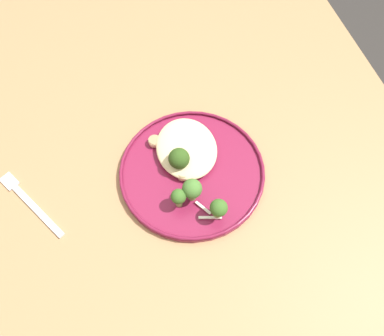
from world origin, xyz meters
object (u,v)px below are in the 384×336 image
(seared_scallop_center_golden, at_px, (180,147))
(seared_scallop_rear_pale, at_px, (185,133))
(seared_scallop_tilted_round, at_px, (189,161))
(dinner_fork, at_px, (30,202))
(seared_scallop_tiny_bay, at_px, (155,141))
(broccoli_floret_left_leaning, at_px, (179,197))
(seared_scallop_left_edge, at_px, (194,143))
(broccoli_floret_near_rim, at_px, (219,209))
(dinner_plate, at_px, (192,171))
(broccoli_floret_rear_charred, at_px, (179,159))
(seared_scallop_large_seared, at_px, (183,174))
(broccoli_floret_small_sprig, at_px, (192,189))

(seared_scallop_center_golden, bearing_deg, seared_scallop_rear_pale, -31.00)
(seared_scallop_tilted_round, distance_m, dinner_fork, 0.32)
(seared_scallop_tiny_bay, bearing_deg, broccoli_floret_left_leaning, -172.72)
(seared_scallop_left_edge, bearing_deg, broccoli_floret_left_leaning, 153.89)
(broccoli_floret_near_rim, bearing_deg, seared_scallop_left_edge, 2.01)
(dinner_plate, bearing_deg, broccoli_floret_rear_charred, 59.27)
(seared_scallop_center_golden, xyz_separation_m, seared_scallop_large_seared, (-0.06, 0.01, -0.00))
(seared_scallop_center_golden, distance_m, seared_scallop_left_edge, 0.03)
(dinner_plate, height_order, broccoli_floret_near_rim, broccoli_floret_near_rim)
(broccoli_floret_small_sprig, distance_m, broccoli_floret_left_leaning, 0.03)
(broccoli_floret_rear_charred, bearing_deg, broccoli_floret_near_rim, -158.79)
(seared_scallop_tiny_bay, xyz_separation_m, broccoli_floret_left_leaning, (-0.14, -0.02, 0.02))
(seared_scallop_center_golden, relative_size, broccoli_floret_near_rim, 0.49)
(dinner_fork, bearing_deg, seared_scallop_tilted_round, -88.91)
(broccoli_floret_near_rim, relative_size, dinner_fork, 0.33)
(seared_scallop_large_seared, height_order, broccoli_floret_left_leaning, broccoli_floret_left_leaning)
(broccoli_floret_near_rim, distance_m, broccoli_floret_rear_charred, 0.13)
(broccoli_floret_rear_charred, bearing_deg, seared_scallop_tilted_round, -79.29)
(seared_scallop_tiny_bay, distance_m, broccoli_floret_small_sprig, 0.15)
(seared_scallop_tiny_bay, distance_m, seared_scallop_tilted_round, 0.09)
(broccoli_floret_left_leaning, bearing_deg, seared_scallop_rear_pale, -17.44)
(broccoli_floret_near_rim, height_order, broccoli_floret_rear_charred, broccoli_floret_rear_charred)
(broccoli_floret_small_sprig, bearing_deg, seared_scallop_left_edge, -15.73)
(dinner_plate, distance_m, dinner_fork, 0.32)
(seared_scallop_center_golden, xyz_separation_m, seared_scallop_rear_pale, (0.03, -0.02, -0.00))
(seared_scallop_tiny_bay, bearing_deg, seared_scallop_left_edge, -108.20)
(seared_scallop_left_edge, bearing_deg, dinner_fork, 97.36)
(seared_scallop_large_seared, bearing_deg, dinner_fork, 86.17)
(dinner_plate, xyz_separation_m, seared_scallop_left_edge, (0.05, -0.02, 0.01))
(seared_scallop_left_edge, bearing_deg, seared_scallop_center_golden, 92.94)
(seared_scallop_large_seared, relative_size, seared_scallop_tilted_round, 0.74)
(dinner_fork, bearing_deg, broccoli_floret_left_leaning, -105.27)
(seared_scallop_center_golden, bearing_deg, seared_scallop_left_edge, -87.06)
(seared_scallop_center_golden, distance_m, broccoli_floret_rear_charred, 0.05)
(seared_scallop_large_seared, bearing_deg, broccoli_floret_rear_charred, 6.90)
(dinner_plate, relative_size, broccoli_floret_small_sprig, 5.04)
(broccoli_floret_small_sprig, bearing_deg, seared_scallop_tiny_bay, 18.42)
(broccoli_floret_rear_charred, bearing_deg, seared_scallop_left_edge, -43.98)
(seared_scallop_tiny_bay, distance_m, dinner_fork, 0.27)
(broccoli_floret_small_sprig, bearing_deg, seared_scallop_large_seared, 6.90)
(seared_scallop_tiny_bay, distance_m, broccoli_floret_near_rim, 0.20)
(seared_scallop_large_seared, bearing_deg, seared_scallop_tilted_round, -34.81)
(broccoli_floret_rear_charred, bearing_deg, broccoli_floret_small_sprig, -173.10)
(broccoli_floret_left_leaning, bearing_deg, dinner_fork, 74.73)
(seared_scallop_rear_pale, xyz_separation_m, seared_scallop_tilted_round, (-0.07, 0.01, -0.00))
(broccoli_floret_near_rim, bearing_deg, seared_scallop_rear_pale, 5.38)
(seared_scallop_center_golden, bearing_deg, seared_scallop_tilted_round, -162.90)
(seared_scallop_large_seared, bearing_deg, seared_scallop_center_golden, -6.56)
(seared_scallop_large_seared, height_order, seared_scallop_tilted_round, seared_scallop_large_seared)
(broccoli_floret_near_rim, distance_m, dinner_fork, 0.36)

